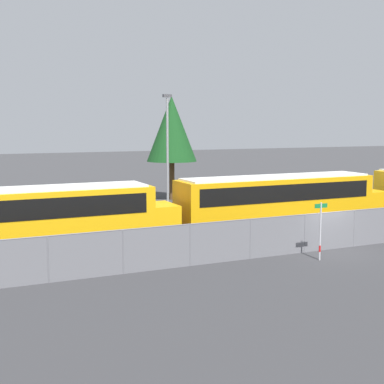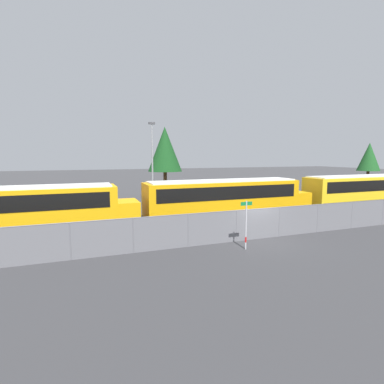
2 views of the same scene
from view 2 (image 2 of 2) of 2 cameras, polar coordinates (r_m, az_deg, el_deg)
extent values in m
plane|color=#38383A|center=(19.29, 12.46, -8.71)|extent=(200.00, 200.00, 0.00)
cube|color=#333335|center=(14.90, 25.52, -13.97)|extent=(117.35, 12.00, 0.01)
cube|color=#9EA0A5|center=(19.06, 12.53, -5.96)|extent=(83.35, 0.03, 1.90)
cube|color=slate|center=(19.05, 12.55, -5.97)|extent=(83.35, 0.01, 1.90)
cylinder|color=slate|center=(18.87, 12.61, -3.15)|extent=(83.35, 0.05, 0.05)
cylinder|color=slate|center=(16.08, -22.16, -8.73)|extent=(0.07, 0.07, 1.90)
cylinder|color=slate|center=(16.27, -11.13, -8.16)|extent=(0.07, 0.07, 1.90)
cylinder|color=slate|center=(17.03, -0.75, -7.35)|extent=(0.07, 0.07, 1.90)
cylinder|color=slate|center=(18.28, 8.45, -6.42)|extent=(0.07, 0.07, 1.90)
cylinder|color=slate|center=(19.93, 16.27, -5.51)|extent=(0.07, 0.07, 1.90)
cylinder|color=slate|center=(21.90, 22.76, -4.67)|extent=(0.07, 0.07, 1.90)
cylinder|color=slate|center=(24.10, 28.12, -3.93)|extent=(0.07, 0.07, 1.90)
cylinder|color=slate|center=(26.48, 32.54, -3.29)|extent=(0.07, 0.07, 1.90)
cube|color=#EDA80F|center=(20.78, -31.10, -3.13)|extent=(12.07, 2.51, 2.68)
cube|color=black|center=(20.70, -31.20, -1.53)|extent=(11.11, 2.55, 0.96)
cube|color=black|center=(20.91, -30.97, -5.16)|extent=(11.83, 2.54, 0.10)
cube|color=#EDA80F|center=(20.72, -12.26, -3.82)|extent=(1.45, 2.31, 1.61)
cube|color=silver|center=(20.61, -31.34, 0.68)|extent=(11.47, 2.26, 0.10)
cylinder|color=black|center=(21.79, -20.57, -5.74)|extent=(1.07, 0.28, 1.07)
cylinder|color=black|center=(19.57, -20.54, -7.15)|extent=(1.07, 0.28, 1.07)
cube|color=orange|center=(22.97, 5.97, -1.29)|extent=(12.07, 2.51, 2.68)
cube|color=black|center=(22.90, 5.99, 0.17)|extent=(11.11, 2.55, 0.96)
cube|color=black|center=(23.09, 5.95, -3.13)|extent=(11.83, 2.54, 0.10)
cube|color=orange|center=(26.75, 19.03, -1.63)|extent=(1.45, 2.31, 1.61)
cube|color=black|center=(21.21, -9.00, -5.30)|extent=(0.12, 2.51, 0.24)
cube|color=silver|center=(22.82, 6.02, 2.16)|extent=(11.47, 2.26, 0.10)
cylinder|color=black|center=(26.00, 12.21, -3.44)|extent=(1.07, 0.28, 1.07)
cylinder|color=black|center=(24.16, 15.14, -4.31)|extent=(1.07, 0.28, 1.07)
cylinder|color=black|center=(22.88, -3.80, -4.71)|extent=(1.07, 0.28, 1.07)
cylinder|color=black|center=(20.76, -1.97, -5.90)|extent=(1.07, 0.28, 1.07)
cube|color=yellow|center=(32.35, 29.69, 0.22)|extent=(12.07, 2.51, 2.68)
cube|color=black|center=(32.29, 29.75, 1.26)|extent=(11.11, 2.55, 0.96)
cube|color=black|center=(32.43, 29.61, -1.10)|extent=(11.83, 2.54, 0.10)
cube|color=black|center=(28.11, 21.58, -2.69)|extent=(0.12, 2.51, 0.24)
cube|color=silver|center=(32.24, 29.84, 2.67)|extent=(11.47, 2.26, 0.10)
cylinder|color=black|center=(36.12, 31.98, -1.46)|extent=(1.07, 0.28, 1.07)
cylinder|color=black|center=(30.54, 23.40, -2.32)|extent=(1.07, 0.28, 1.07)
cylinder|color=black|center=(28.98, 26.52, -2.96)|extent=(1.07, 0.28, 1.07)
cylinder|color=#B7B7BC|center=(16.76, 10.25, -6.26)|extent=(0.08, 0.08, 2.71)
cylinder|color=red|center=(16.96, 10.19, -8.91)|extent=(0.09, 0.09, 0.30)
cube|color=#147238|center=(16.53, 10.34, -2.19)|extent=(0.70, 0.02, 0.20)
cylinder|color=gray|center=(29.15, -7.54, 4.67)|extent=(0.16, 0.16, 8.05)
cube|color=#47474C|center=(29.29, -7.68, 12.86)|extent=(0.60, 0.24, 0.20)
cylinder|color=#51381E|center=(37.09, -5.11, 1.45)|extent=(0.44, 0.44, 3.23)
cone|color=#144219|center=(36.93, -5.19, 8.12)|extent=(4.15, 4.15, 5.40)
cylinder|color=#51381E|center=(56.77, 30.43, 2.15)|extent=(0.44, 0.44, 2.70)
cone|color=#194C1E|center=(56.65, 30.66, 5.80)|extent=(3.49, 3.49, 4.54)
camera|label=1|loc=(9.04, -149.83, 1.03)|focal=50.00mm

